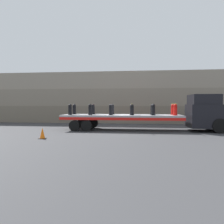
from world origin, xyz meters
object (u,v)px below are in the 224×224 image
fire_hydrant_black_near_1 (90,110)px  fire_hydrant_black_near_4 (153,110)px  flatbed_trailer (115,117)px  fire_hydrant_black_far_4 (152,109)px  fire_hydrant_black_far_0 (74,109)px  fire_hydrant_black_far_2 (112,109)px  fire_hydrant_black_near_3 (132,110)px  fire_hydrant_black_far_3 (132,109)px  fire_hydrant_red_near_5 (175,110)px  fire_hydrant_black_far_1 (93,109)px  truck_cab (208,113)px  fire_hydrant_black_near_0 (70,110)px  fire_hydrant_red_far_5 (173,109)px  traffic_cone (42,133)px  fire_hydrant_black_near_2 (111,110)px

fire_hydrant_black_near_1 → fire_hydrant_black_near_4: (4.70, 0.00, 0.00)m
fire_hydrant_black_near_4 → flatbed_trailer: bearing=169.1°
fire_hydrant_black_far_4 → fire_hydrant_black_far_0: bearing=180.0°
fire_hydrant_black_far_2 → fire_hydrant_black_near_3: (1.57, -1.12, 0.00)m
fire_hydrant_black_far_0 → fire_hydrant_black_near_4: (6.26, -1.12, 0.00)m
fire_hydrant_black_far_3 → fire_hydrant_red_near_5: bearing=-19.6°
fire_hydrant_black_far_3 → fire_hydrant_black_far_4: bearing=0.0°
fire_hydrant_black_far_2 → fire_hydrant_black_near_3: size_ratio=1.00×
fire_hydrant_black_far_1 → fire_hydrant_black_far_3: size_ratio=1.00×
truck_cab → fire_hydrant_black_near_0: truck_cab is taller
fire_hydrant_black_near_0 → fire_hydrant_red_far_5: 7.90m
fire_hydrant_black_far_3 → fire_hydrant_black_near_4: size_ratio=1.00×
fire_hydrant_black_far_0 → fire_hydrant_black_far_3: bearing=0.0°
fire_hydrant_black_near_1 → fire_hydrant_red_near_5: 6.26m
fire_hydrant_black_far_1 → traffic_cone: 5.82m
fire_hydrant_black_near_0 → fire_hydrant_black_near_2: size_ratio=1.00×
fire_hydrant_black_near_3 → fire_hydrant_black_far_4: bearing=35.5°
fire_hydrant_black_near_2 → fire_hydrant_black_near_4: bearing=0.0°
fire_hydrant_black_far_3 → flatbed_trailer: bearing=-157.2°
fire_hydrant_black_far_0 → fire_hydrant_black_near_4: 6.36m
fire_hydrant_black_far_2 → fire_hydrant_black_far_4: 3.13m
fire_hydrant_black_near_3 → traffic_cone: fire_hydrant_black_near_3 is taller
fire_hydrant_black_far_2 → fire_hydrant_black_far_3: bearing=0.0°
fire_hydrant_black_far_3 → traffic_cone: size_ratio=1.31×
fire_hydrant_black_near_2 → fire_hydrant_black_far_3: bearing=35.5°
fire_hydrant_black_near_0 → fire_hydrant_red_far_5: same height
fire_hydrant_black_near_1 → fire_hydrant_black_far_3: bearing=19.6°
fire_hydrant_black_far_3 → traffic_cone: 7.44m
fire_hydrant_black_near_2 → fire_hydrant_black_near_3: (1.57, 0.00, 0.00)m
fire_hydrant_black_far_3 → fire_hydrant_black_far_4: size_ratio=1.00×
fire_hydrant_black_near_3 → fire_hydrant_red_near_5: same height
fire_hydrant_black_near_2 → fire_hydrant_black_far_2: bearing=90.0°
fire_hydrant_black_near_1 → fire_hydrant_black_far_4: 4.83m
fire_hydrant_black_near_0 → fire_hydrant_black_near_4: 6.26m
fire_hydrant_black_near_2 → fire_hydrant_red_near_5: (4.70, 0.00, 0.00)m
fire_hydrant_black_far_0 → fire_hydrant_black_near_1: bearing=-35.5°
fire_hydrant_black_far_4 → fire_hydrant_red_near_5: same height
fire_hydrant_black_far_3 → fire_hydrant_red_near_5: size_ratio=1.00×
fire_hydrant_black_far_4 → fire_hydrant_red_far_5: size_ratio=1.00×
fire_hydrant_black_far_0 → fire_hydrant_black_far_1: bearing=0.0°
fire_hydrant_black_near_0 → fire_hydrant_black_far_2: bearing=19.6°
truck_cab → fire_hydrant_black_far_4: bearing=172.1°
fire_hydrant_black_far_2 → fire_hydrant_black_near_4: bearing=-19.6°
flatbed_trailer → traffic_cone: (-3.66, -4.81, -0.65)m
fire_hydrant_black_far_3 → fire_hydrant_black_near_3: bearing=-90.0°
fire_hydrant_black_far_4 → traffic_cone: fire_hydrant_black_far_4 is taller
traffic_cone → truck_cab: bearing=24.5°
fire_hydrant_red_far_5 → fire_hydrant_black_far_1: bearing=180.0°
fire_hydrant_black_far_1 → fire_hydrant_red_near_5: (6.26, -1.12, 0.00)m
fire_hydrant_black_near_1 → fire_hydrant_black_far_3: size_ratio=1.00×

